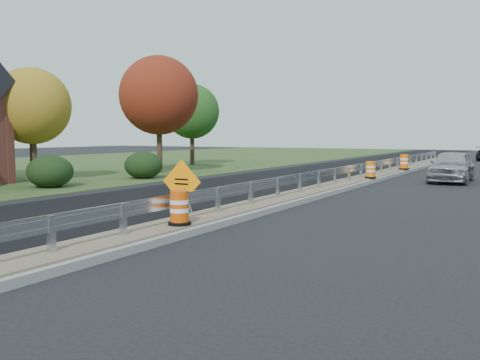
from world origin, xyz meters
The scene contains 15 objects.
ground centered at (0.00, 0.00, 0.00)m, with size 140.00×140.00×0.00m, color black.
grass_verge_near centered at (-24.00, 10.00, 0.01)m, with size 30.00×120.00×0.03m, color #26401B.
milled_overlay centered at (-4.40, 10.00, 0.01)m, with size 7.20×120.00×0.01m, color black.
median centered at (0.00, 8.00, 0.11)m, with size 1.60×55.00×0.23m.
guardrail centered at (0.00, 9.00, 0.73)m, with size 0.10×46.15×0.72m.
hedge_mid centered at (-11.50, 0.00, 0.76)m, with size 2.09×2.09×1.52m, color black.
hedge_north centered at (-11.00, 6.00, 0.76)m, with size 2.09×2.09×1.52m, color black.
tree_near_yellow centered at (-15.00, 2.00, 3.89)m, with size 3.96×3.96×5.88m.
tree_near_red centered at (-13.00, 10.00, 4.86)m, with size 4.95×4.95×7.35m.
tree_near_back centered at (-16.00, 18.00, 4.21)m, with size 4.29×4.29×6.37m.
caution_sign centered at (-0.90, -4.51, 0.44)m, with size 1.26×0.52×1.73m.
barrel_median_near centered at (0.32, -6.32, 0.63)m, with size 0.57×0.57×0.84m.
barrel_median_mid centered at (0.55, 9.78, 0.64)m, with size 0.58×0.58×0.85m.
barrel_median_far centered at (0.55, 17.38, 0.69)m, with size 0.65×0.65×0.95m.
car_silver centered at (4.07, 12.22, 0.82)m, with size 1.93×4.79×1.63m, color #B4B4B9.
Camera 1 is at (8.01, -16.94, 2.46)m, focal length 40.00 mm.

